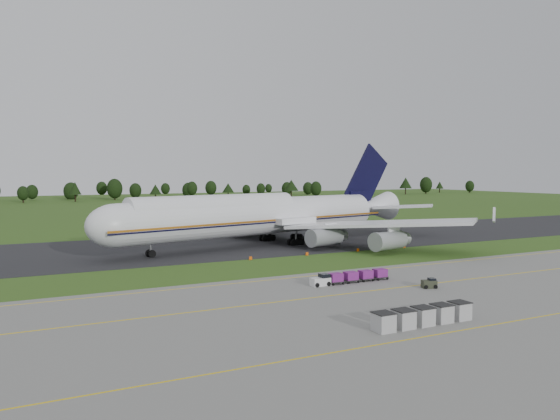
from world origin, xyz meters
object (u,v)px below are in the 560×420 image
aircraft (263,215)px  uld_row (423,316)px  baggage_train (349,277)px  utility_cart (429,284)px  edge_markers (333,252)px

aircraft → uld_row: 62.05m
aircraft → baggage_train: size_ratio=6.56×
baggage_train → utility_cart: (7.43, -7.46, -0.28)m
uld_row → edge_markers: (17.45, 44.42, -0.70)m
uld_row → baggage_train: bearing=76.3°
aircraft → utility_cart: bearing=-88.1°
aircraft → edge_markers: (6.63, -16.46, -6.00)m
baggage_train → edge_markers: (12.44, 23.91, -0.56)m
aircraft → uld_row: (-10.82, -60.87, -5.29)m
utility_cart → edge_markers: size_ratio=0.06×
edge_markers → utility_cart: bearing=-99.1°
aircraft → utility_cart: aircraft is taller
uld_row → utility_cart: bearing=46.4°
utility_cart → edge_markers: 31.76m
uld_row → edge_markers: uld_row is taller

